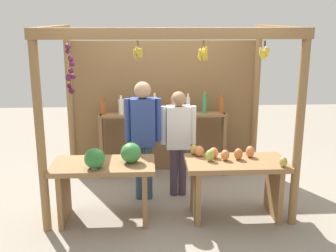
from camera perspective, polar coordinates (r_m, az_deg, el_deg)
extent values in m
plane|color=gray|center=(5.95, -0.10, -9.28)|extent=(12.00, 12.00, 0.00)
cylinder|color=olive|center=(4.80, -17.20, -1.21)|extent=(0.10, 0.10, 2.31)
cylinder|color=olive|center=(4.97, 17.59, -0.71)|extent=(0.10, 0.10, 2.31)
cylinder|color=olive|center=(6.62, -13.32, 3.31)|extent=(0.10, 0.10, 2.31)
cylinder|color=olive|center=(6.74, 11.99, 3.59)|extent=(0.10, 0.10, 2.31)
cube|color=olive|center=(4.49, 0.54, 12.62)|extent=(3.02, 0.12, 0.12)
cube|color=olive|center=(5.56, -15.70, 12.48)|extent=(0.12, 2.01, 0.12)
cube|color=olive|center=(5.71, 15.07, 12.57)|extent=(0.12, 2.01, 0.12)
cube|color=brown|center=(6.56, -0.55, 2.58)|extent=(2.92, 0.04, 2.08)
cylinder|color=brown|center=(4.73, 13.18, 11.01)|extent=(0.02, 0.02, 0.06)
ellipsoid|color=yellow|center=(4.76, 13.53, 9.83)|extent=(0.04, 0.07, 0.12)
ellipsoid|color=yellow|center=(4.76, 13.22, 9.98)|extent=(0.06, 0.05, 0.12)
ellipsoid|color=yellow|center=(4.76, 12.89, 9.56)|extent=(0.06, 0.06, 0.12)
ellipsoid|color=yellow|center=(4.72, 12.65, 9.86)|extent=(0.04, 0.07, 0.12)
ellipsoid|color=yellow|center=(4.71, 13.03, 9.53)|extent=(0.07, 0.05, 0.12)
ellipsoid|color=yellow|center=(4.72, 13.43, 9.86)|extent=(0.07, 0.06, 0.12)
cylinder|color=brown|center=(4.66, -4.18, 11.30)|extent=(0.02, 0.02, 0.06)
ellipsoid|color=gold|center=(4.67, -3.74, 9.91)|extent=(0.04, 0.06, 0.12)
ellipsoid|color=gold|center=(4.70, -3.78, 9.96)|extent=(0.05, 0.05, 0.12)
ellipsoid|color=gold|center=(4.71, -4.07, 10.04)|extent=(0.06, 0.04, 0.12)
ellipsoid|color=gold|center=(4.69, -4.47, 9.83)|extent=(0.05, 0.05, 0.12)
ellipsoid|color=gold|center=(4.68, -4.51, 9.92)|extent=(0.04, 0.05, 0.12)
ellipsoid|color=gold|center=(4.64, -4.58, 9.84)|extent=(0.05, 0.05, 0.12)
ellipsoid|color=gold|center=(4.63, -4.22, 10.22)|extent=(0.06, 0.04, 0.12)
ellipsoid|color=gold|center=(4.66, -3.89, 9.92)|extent=(0.06, 0.06, 0.12)
cylinder|color=brown|center=(4.73, 4.89, 11.33)|extent=(0.02, 0.02, 0.06)
ellipsoid|color=gold|center=(4.74, 5.22, 10.11)|extent=(0.04, 0.07, 0.14)
ellipsoid|color=gold|center=(4.75, 5.01, 9.74)|extent=(0.05, 0.05, 0.14)
ellipsoid|color=gold|center=(4.77, 4.66, 10.00)|extent=(0.09, 0.05, 0.14)
ellipsoid|color=gold|center=(4.75, 4.37, 9.89)|extent=(0.06, 0.08, 0.14)
ellipsoid|color=gold|center=(4.71, 4.42, 9.69)|extent=(0.05, 0.06, 0.14)
ellipsoid|color=gold|center=(4.71, 4.83, 9.72)|extent=(0.08, 0.05, 0.14)
ellipsoid|color=gold|center=(4.71, 5.22, 9.71)|extent=(0.06, 0.05, 0.14)
cylinder|color=#4C422D|center=(5.00, -13.40, 8.36)|extent=(0.01, 0.01, 0.55)
sphere|color=#511938|center=(4.99, -13.60, 10.58)|extent=(0.07, 0.07, 0.07)
sphere|color=#511938|center=(5.02, -13.64, 9.96)|extent=(0.06, 0.06, 0.06)
sphere|color=#601E42|center=(5.02, -13.23, 9.04)|extent=(0.07, 0.07, 0.07)
sphere|color=#601E42|center=(5.01, -13.06, 8.36)|extent=(0.07, 0.07, 0.07)
sphere|color=#511938|center=(5.00, -13.21, 7.41)|extent=(0.06, 0.06, 0.06)
sphere|color=#601E42|center=(5.04, -12.91, 6.66)|extent=(0.07, 0.07, 0.07)
sphere|color=#601E42|center=(5.02, -13.56, 6.63)|extent=(0.06, 0.06, 0.06)
sphere|color=#601E42|center=(5.02, -13.53, 6.39)|extent=(0.07, 0.07, 0.07)
sphere|color=#47142D|center=(5.03, -13.44, 5.36)|extent=(0.06, 0.06, 0.06)
sphere|color=#47142D|center=(5.02, -13.12, 4.72)|extent=(0.07, 0.07, 0.07)
cube|color=olive|center=(5.04, -8.87, -5.39)|extent=(1.23, 0.64, 0.06)
cube|color=olive|center=(5.25, -14.11, -9.14)|extent=(0.06, 0.58, 0.67)
cube|color=olive|center=(5.15, -3.20, -9.16)|extent=(0.06, 0.58, 0.67)
ellipsoid|color=#2D7533|center=(4.85, -10.06, -4.41)|extent=(0.24, 0.24, 0.24)
ellipsoid|color=#38843D|center=(4.98, -5.12, -3.70)|extent=(0.33, 0.33, 0.24)
cylinder|color=white|center=(4.86, -10.08, -5.29)|extent=(0.07, 0.07, 0.09)
cube|color=olive|center=(5.13, 9.35, -5.05)|extent=(1.23, 0.64, 0.06)
cube|color=olive|center=(5.19, 3.81, -9.01)|extent=(0.06, 0.58, 0.67)
cube|color=olive|center=(5.39, 14.35, -8.52)|extent=(0.06, 0.58, 0.67)
ellipsoid|color=#A8B24C|center=(5.05, 5.79, -4.04)|extent=(0.14, 0.14, 0.14)
ellipsoid|color=#E07F47|center=(5.10, 7.87, -3.99)|extent=(0.12, 0.12, 0.13)
ellipsoid|color=#E07F47|center=(5.17, 6.29, -3.68)|extent=(0.16, 0.16, 0.13)
ellipsoid|color=#E07F47|center=(5.26, 11.22, -3.48)|extent=(0.15, 0.15, 0.14)
ellipsoid|color=#B79E47|center=(5.03, 15.57, -4.76)|extent=(0.13, 0.13, 0.12)
ellipsoid|color=#CC7038|center=(5.15, 9.65, -3.82)|extent=(0.12, 0.12, 0.14)
ellipsoid|color=#B79E47|center=(5.27, 3.60, -3.27)|extent=(0.13, 0.13, 0.13)
ellipsoid|color=#E07F47|center=(5.21, 4.33, -3.45)|extent=(0.16, 0.16, 0.14)
cube|color=olive|center=(6.48, -9.11, -2.72)|extent=(0.05, 0.20, 1.00)
cube|color=olive|center=(6.55, 7.66, -2.46)|extent=(0.05, 0.20, 1.00)
cube|color=olive|center=(6.32, -0.69, 1.54)|extent=(1.90, 0.22, 0.04)
cylinder|color=#994C1E|center=(6.32, -8.88, 2.57)|extent=(0.08, 0.08, 0.22)
cylinder|color=#994C1E|center=(6.29, -8.93, 3.82)|extent=(0.03, 0.03, 0.06)
cylinder|color=silver|center=(6.30, -6.46, 2.65)|extent=(0.08, 0.08, 0.23)
cylinder|color=silver|center=(6.27, -6.50, 3.94)|extent=(0.04, 0.04, 0.06)
cylinder|color=#338C4C|center=(6.28, -4.11, 2.79)|extent=(0.06, 0.06, 0.25)
cylinder|color=#338C4C|center=(6.25, -4.14, 4.18)|extent=(0.03, 0.03, 0.06)
cylinder|color=silver|center=(6.28, -1.84, 2.85)|extent=(0.07, 0.07, 0.26)
cylinder|color=silver|center=(6.25, -1.86, 4.28)|extent=(0.03, 0.03, 0.06)
cylinder|color=#994C1E|center=(6.29, 0.52, 2.89)|extent=(0.07, 0.07, 0.26)
cylinder|color=#994C1E|center=(6.26, 0.53, 4.34)|extent=(0.03, 0.03, 0.06)
cylinder|color=silver|center=(6.32, 2.75, 2.84)|extent=(0.06, 0.06, 0.25)
cylinder|color=silver|center=(6.29, 2.77, 4.21)|extent=(0.03, 0.03, 0.06)
cylinder|color=#338C4C|center=(6.34, 5.03, 2.95)|extent=(0.07, 0.07, 0.27)
cylinder|color=#338C4C|center=(6.31, 5.07, 4.39)|extent=(0.03, 0.03, 0.06)
cylinder|color=#994C1E|center=(6.39, 7.37, 2.91)|extent=(0.08, 0.08, 0.26)
cylinder|color=#994C1E|center=(6.36, 7.42, 4.30)|extent=(0.04, 0.04, 0.06)
cylinder|color=#344F67|center=(5.67, -3.95, -6.39)|extent=(0.11, 0.11, 0.76)
cylinder|color=#344F67|center=(5.67, -2.73, -6.37)|extent=(0.11, 0.11, 0.76)
cube|color=#2D428C|center=(5.46, -3.45, 0.50)|extent=(0.32, 0.19, 0.64)
cylinder|color=#2D428C|center=(5.46, -5.55, 0.80)|extent=(0.08, 0.08, 0.58)
cylinder|color=#2D428C|center=(5.46, -1.35, 0.85)|extent=(0.08, 0.08, 0.58)
sphere|color=tan|center=(5.37, -3.52, 4.96)|extent=(0.22, 0.22, 0.22)
cylinder|color=#4B3B52|center=(5.79, 0.80, -6.29)|extent=(0.11, 0.11, 0.69)
cylinder|color=#4B3B52|center=(5.80, 1.99, -6.26)|extent=(0.11, 0.11, 0.69)
cube|color=white|center=(5.60, 1.44, -0.19)|extent=(0.32, 0.19, 0.58)
cylinder|color=white|center=(5.58, -0.61, 0.08)|extent=(0.08, 0.08, 0.52)
cylinder|color=white|center=(5.61, 3.47, 0.13)|extent=(0.08, 0.08, 0.52)
sphere|color=#997051|center=(5.51, 1.46, 3.74)|extent=(0.20, 0.20, 0.20)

